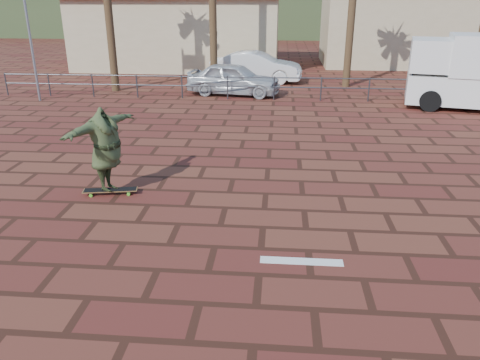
% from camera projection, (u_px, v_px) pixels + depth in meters
% --- Properties ---
extents(ground, '(120.00, 120.00, 0.00)m').
position_uv_depth(ground, '(263.00, 227.00, 9.08)').
color(ground, brown).
rests_on(ground, ground).
extents(paint_stripe, '(1.40, 0.22, 0.01)m').
position_uv_depth(paint_stripe, '(301.00, 261.00, 7.91)').
color(paint_stripe, white).
rests_on(paint_stripe, ground).
extents(guardrail, '(24.06, 0.06, 1.00)m').
position_uv_depth(guardrail, '(274.00, 84.00, 19.95)').
color(guardrail, '#47494F').
rests_on(guardrail, ground).
extents(building_west, '(12.60, 7.60, 4.50)m').
position_uv_depth(building_west, '(181.00, 29.00, 29.11)').
color(building_west, beige).
rests_on(building_west, ground).
extents(building_east, '(10.60, 6.60, 5.00)m').
position_uv_depth(building_east, '(404.00, 24.00, 29.77)').
color(building_east, beige).
rests_on(building_east, ground).
extents(hill_front, '(70.00, 18.00, 6.00)m').
position_uv_depth(hill_front, '(280.00, 7.00, 54.32)').
color(hill_front, '#384C28').
rests_on(hill_front, ground).
extents(longboard, '(1.23, 0.48, 0.12)m').
position_uv_depth(longboard, '(110.00, 190.00, 10.56)').
color(longboard, olive).
rests_on(longboard, ground).
extents(skateboarder, '(1.34, 2.39, 1.88)m').
position_uv_depth(skateboarder, '(106.00, 150.00, 10.20)').
color(skateboarder, '#3D4A28').
rests_on(skateboarder, longboard).
extents(car_silver, '(4.41, 2.37, 1.43)m').
position_uv_depth(car_silver, '(234.00, 79.00, 21.01)').
color(car_silver, silver).
rests_on(car_silver, ground).
extents(car_white, '(4.80, 2.14, 1.53)m').
position_uv_depth(car_white, '(256.00, 67.00, 24.17)').
color(car_white, white).
rests_on(car_white, ground).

